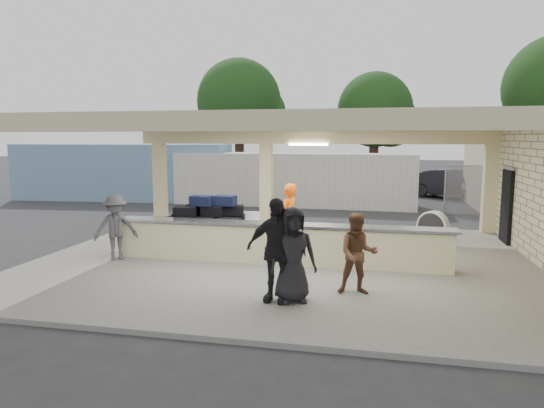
% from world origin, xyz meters
% --- Properties ---
extents(ground, '(120.00, 120.00, 0.00)m').
position_xyz_m(ground, '(0.00, 0.00, 0.00)').
color(ground, '#272729').
rests_on(ground, ground).
extents(pavilion, '(12.01, 10.00, 3.55)m').
position_xyz_m(pavilion, '(0.21, 0.66, 1.35)').
color(pavilion, '#64625D').
rests_on(pavilion, ground).
extents(baggage_counter, '(8.20, 0.58, 0.98)m').
position_xyz_m(baggage_counter, '(0.00, -0.50, 0.59)').
color(baggage_counter, beige).
rests_on(baggage_counter, pavilion).
extents(luggage_cart, '(2.64, 1.78, 1.47)m').
position_xyz_m(luggage_cart, '(-2.16, 0.49, 0.89)').
color(luggage_cart, silver).
rests_on(luggage_cart, pavilion).
extents(drum_fan, '(0.89, 0.67, 0.95)m').
position_xyz_m(drum_fan, '(3.87, 2.53, 0.61)').
color(drum_fan, silver).
rests_on(drum_fan, pavilion).
extents(baggage_handler, '(0.57, 0.76, 1.86)m').
position_xyz_m(baggage_handler, '(0.09, 0.30, 1.03)').
color(baggage_handler, '#FF600D').
rests_on(baggage_handler, pavilion).
extents(passenger_a, '(0.81, 0.44, 1.58)m').
position_xyz_m(passenger_a, '(1.95, -2.44, 0.89)').
color(passenger_a, brown).
rests_on(passenger_a, pavilion).
extents(passenger_b, '(1.17, 0.55, 1.93)m').
position_xyz_m(passenger_b, '(0.49, -3.18, 1.06)').
color(passenger_b, black).
rests_on(passenger_b, pavilion).
extents(passenger_c, '(1.06, 0.91, 1.62)m').
position_xyz_m(passenger_c, '(-4.00, -1.00, 0.91)').
color(passenger_c, '#47464B').
rests_on(passenger_c, pavilion).
extents(passenger_d, '(0.94, 0.67, 1.77)m').
position_xyz_m(passenger_d, '(0.80, -3.13, 0.99)').
color(passenger_d, black).
rests_on(passenger_d, pavilion).
extents(car_white_a, '(5.15, 3.34, 1.35)m').
position_xyz_m(car_white_a, '(8.82, 13.45, 0.68)').
color(car_white_a, white).
rests_on(car_white_a, ground).
extents(car_dark, '(4.53, 3.78, 1.47)m').
position_xyz_m(car_dark, '(6.08, 14.51, 0.74)').
color(car_dark, black).
rests_on(car_dark, ground).
extents(container_white, '(11.14, 2.62, 2.40)m').
position_xyz_m(container_white, '(-1.51, 10.47, 1.20)').
color(container_white, white).
rests_on(container_white, ground).
extents(container_blue, '(10.91, 3.44, 2.79)m').
position_xyz_m(container_blue, '(-10.32, 10.72, 1.40)').
color(container_blue, '#6A89AA').
rests_on(container_blue, ground).
extents(tree_left, '(6.60, 6.30, 9.00)m').
position_xyz_m(tree_left, '(-7.68, 24.16, 5.59)').
color(tree_left, '#382619').
rests_on(tree_left, ground).
extents(tree_mid, '(6.00, 5.60, 8.00)m').
position_xyz_m(tree_mid, '(2.32, 26.16, 4.96)').
color(tree_mid, '#382619').
rests_on(tree_mid, ground).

